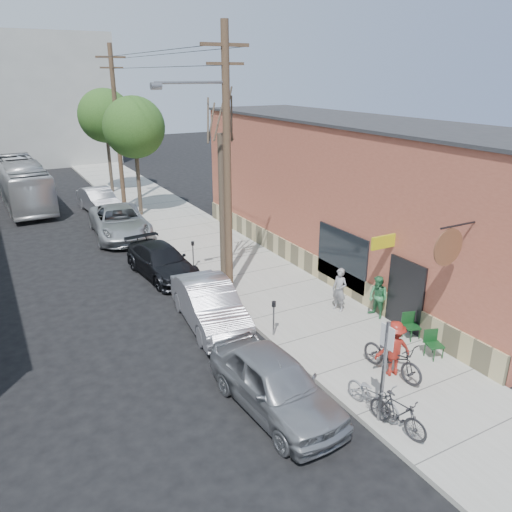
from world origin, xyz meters
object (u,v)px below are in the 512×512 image
tree_bare (222,211)px  tree_leafy_far (105,116)px  cyclist (394,348)px  car_4 (99,200)px  parking_meter_near (274,313)px  patio_chair_a (412,326)px  car_3 (120,222)px  parking_meter_far (193,250)px  parked_bike_a (398,414)px  patron_green (378,297)px  car_0 (275,383)px  utility_pole_near (226,162)px  parked_bike_b (373,396)px  car_1 (210,304)px  sign_post (385,363)px  car_2 (162,261)px  tree_leafy_mid (134,128)px  patron_grey (339,290)px  bus (23,184)px

tree_bare → tree_leafy_far: size_ratio=0.83×
cyclist → car_4: cyclist is taller
parking_meter_near → car_4: (-1.45, 19.53, -0.22)m
patio_chair_a → car_3: car_3 is taller
parking_meter_near → patio_chair_a: parking_meter_near is taller
parking_meter_far → parked_bike_a: parking_meter_far is taller
parking_meter_near → tree_leafy_far: size_ratio=0.17×
tree_bare → patron_green: (3.39, -5.74, -2.28)m
parked_bike_a → parking_meter_near: bearing=80.8°
parking_meter_far → car_0: bearing=-100.3°
parked_bike_a → utility_pole_near: bearing=79.1°
tree_leafy_far → parked_bike_b: tree_leafy_far is taller
parked_bike_b → car_0: bearing=137.9°
car_0 → parked_bike_a: bearing=-52.3°
patron_green → parked_bike_b: 5.50m
patio_chair_a → car_1: car_1 is taller
sign_post → car_0: (-1.97, 1.86, -1.05)m
patio_chair_a → car_2: 10.98m
tree_leafy_mid → patron_grey: tree_leafy_mid is taller
sign_post → parked_bike_a: size_ratio=1.70×
car_2 → tree_bare: bearing=-52.5°
parked_bike_a → bus: size_ratio=0.15×
patron_grey → parked_bike_b: size_ratio=0.94×
car_0 → car_3: car_3 is taller
sign_post → utility_pole_near: 9.54m
utility_pole_near → patio_chair_a: bearing=-58.6°
parked_bike_a → bus: 29.79m
parking_meter_far → car_4: 12.52m
utility_pole_near → parked_bike_b: bearing=-89.5°
utility_pole_near → parked_bike_a: 10.49m
tree_leafy_mid → bus: (-6.03, 6.55, -3.93)m
parked_bike_b → cyclist: bearing=25.5°
patron_grey → car_4: size_ratio=0.35×
cyclist → sign_post: bearing=54.6°
tree_bare → patio_chair_a: size_ratio=6.96×
car_0 → car_1: size_ratio=0.97×
car_1 → patron_grey: bearing=-12.7°
utility_pole_near → tree_bare: bearing=72.7°
parked_bike_b → car_2: size_ratio=0.37×
parking_meter_near → patron_green: size_ratio=0.79×
tree_leafy_mid → patron_grey: bearing=-81.3°
car_3 → bus: 10.68m
tree_leafy_mid → car_3: size_ratio=1.19×
cyclist → car_1: (-3.30, 5.63, -0.21)m
car_2 → car_3: car_3 is taller
patron_grey → parked_bike_a: size_ratio=1.00×
utility_pole_near → car_3: utility_pole_near is taller
utility_pole_near → patron_green: utility_pole_near is taller
sign_post → tree_leafy_far: tree_leafy_far is taller
patio_chair_a → tree_leafy_mid: bearing=117.3°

